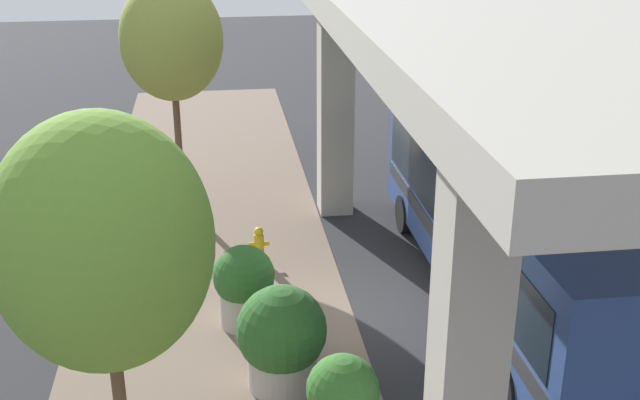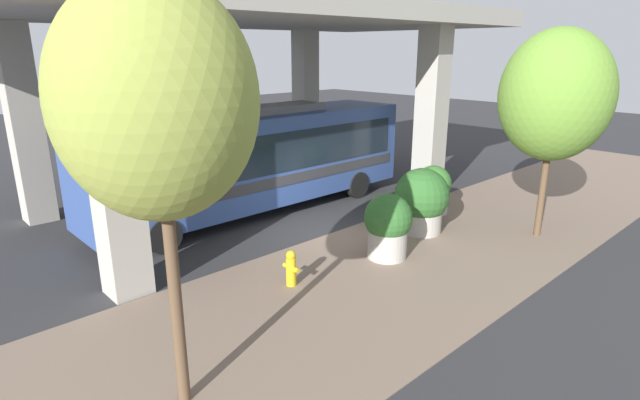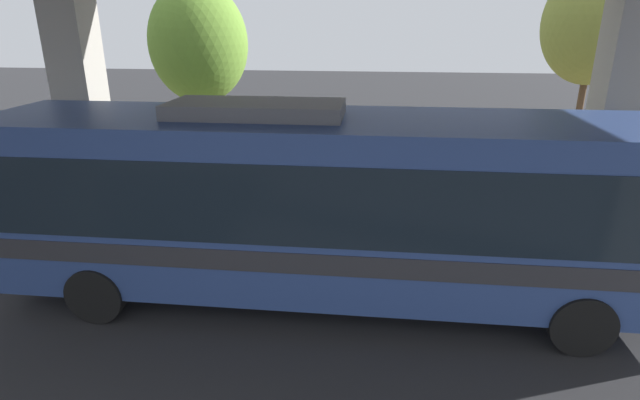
{
  "view_description": "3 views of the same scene",
  "coord_description": "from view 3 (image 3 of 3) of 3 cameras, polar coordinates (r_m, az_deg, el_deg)",
  "views": [
    {
      "loc": [
        -2.78,
        -14.88,
        8.81
      ],
      "look_at": [
        -0.59,
        1.02,
        2.31
      ],
      "focal_mm": 45.0,
      "sensor_mm": 36.0,
      "label": 1
    },
    {
      "loc": [
        -10.21,
        9.8,
        5.45
      ],
      "look_at": [
        0.4,
        -0.14,
        1.01
      ],
      "focal_mm": 28.0,
      "sensor_mm": 36.0,
      "label": 2
    },
    {
      "loc": [
        11.44,
        0.92,
        4.88
      ],
      "look_at": [
        1.17,
        -0.24,
        1.13
      ],
      "focal_mm": 28.0,
      "sensor_mm": 36.0,
      "label": 3
    }
  ],
  "objects": [
    {
      "name": "street_tree_near",
      "position": [
        16.8,
        -13.7,
        16.98
      ],
      "size": [
        3.07,
        3.07,
        6.03
      ],
      "color": "brown",
      "rests_on": "ground"
    },
    {
      "name": "bus",
      "position": [
        8.68,
        0.57,
        0.22
      ],
      "size": [
        2.7,
        11.62,
        3.6
      ],
      "color": "#334C8C",
      "rests_on": "ground"
    },
    {
      "name": "street_tree_far",
      "position": [
        16.31,
        28.87,
        17.19
      ],
      "size": [
        2.75,
        2.75,
        6.43
      ],
      "color": "brown",
      "rests_on": "ground"
    },
    {
      "name": "planter_back",
      "position": [
        14.14,
        -7.21,
        3.87
      ],
      "size": [
        1.66,
        1.66,
        2.01
      ],
      "color": "#ADA89E",
      "rests_on": "ground"
    },
    {
      "name": "planter_middle",
      "position": [
        13.97,
        -15.19,
        2.41
      ],
      "size": [
        1.21,
        1.21,
        1.67
      ],
      "color": "#ADA89E",
      "rests_on": "ground"
    },
    {
      "name": "fire_hydrant",
      "position": [
        14.14,
        14.15,
        1.05
      ],
      "size": [
        0.51,
        0.24,
        0.9
      ],
      "color": "gold",
      "rests_on": "ground"
    },
    {
      "name": "ground_plane",
      "position": [
        12.48,
        1.71,
        -3.12
      ],
      "size": [
        80.0,
        80.0,
        0.0
      ],
      "primitive_type": "plane",
      "color": "#2D2D30",
      "rests_on": "ground"
    },
    {
      "name": "sidewalk_strip",
      "position": [
        15.27,
        2.66,
        1.29
      ],
      "size": [
        6.0,
        40.0,
        0.02
      ],
      "color": "#7A6656",
      "rests_on": "ground"
    },
    {
      "name": "planter_front",
      "position": [
        14.36,
        2.28,
        3.93
      ],
      "size": [
        1.29,
        1.29,
        1.79
      ],
      "color": "#ADA89E",
      "rests_on": "ground"
    }
  ]
}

